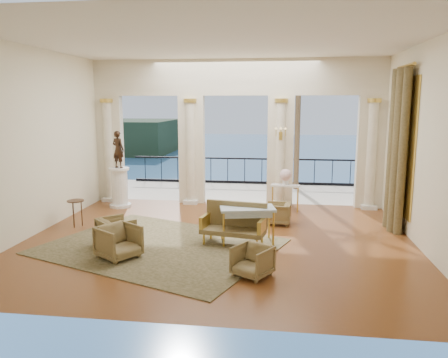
# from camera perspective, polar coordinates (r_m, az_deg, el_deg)

# --- Properties ---
(floor) EXTENTS (9.00, 9.00, 0.00)m
(floor) POSITION_cam_1_polar(r_m,az_deg,el_deg) (10.34, -0.80, -7.98)
(floor) COLOR #452511
(floor) RESTS_ON ground
(room_walls) EXTENTS (9.00, 9.00, 9.00)m
(room_walls) POSITION_cam_1_polar(r_m,az_deg,el_deg) (8.74, -1.91, 7.95)
(room_walls) COLOR white
(room_walls) RESTS_ON ground
(arcade) EXTENTS (9.00, 0.56, 4.50)m
(arcade) POSITION_cam_1_polar(r_m,az_deg,el_deg) (13.65, 1.51, 7.41)
(arcade) COLOR beige
(arcade) RESTS_ON ground
(terrace) EXTENTS (10.00, 3.60, 0.10)m
(terrace) POSITION_cam_1_polar(r_m,az_deg,el_deg) (15.93, 2.22, -1.79)
(terrace) COLOR #BBAE9B
(terrace) RESTS_ON ground
(balustrade) EXTENTS (9.00, 0.06, 1.03)m
(balustrade) POSITION_cam_1_polar(r_m,az_deg,el_deg) (17.42, 2.72, 0.75)
(balustrade) COLOR black
(balustrade) RESTS_ON terrace
(palm_tree) EXTENTS (2.00, 2.00, 4.50)m
(palm_tree) POSITION_cam_1_polar(r_m,az_deg,el_deg) (16.37, 9.75, 12.97)
(palm_tree) COLOR #4C3823
(palm_tree) RESTS_ON terrace
(headland) EXTENTS (22.00, 18.00, 6.00)m
(headland) POSITION_cam_1_polar(r_m,az_deg,el_deg) (85.93, -14.02, 5.49)
(headland) COLOR black
(headland) RESTS_ON sea
(sea) EXTENTS (160.00, 160.00, 0.00)m
(sea) POSITION_cam_1_polar(r_m,az_deg,el_deg) (70.35, 6.29, 2.35)
(sea) COLOR #205F9B
(sea) RESTS_ON ground
(curtain) EXTENTS (0.33, 1.40, 4.09)m
(curtain) POSITION_cam_1_polar(r_m,az_deg,el_deg) (11.65, 21.70, 3.50)
(curtain) COLOR #4A4425
(curtain) RESTS_ON ground
(window_frame) EXTENTS (0.04, 1.60, 3.40)m
(window_frame) POSITION_cam_1_polar(r_m,az_deg,el_deg) (11.69, 22.61, 3.86)
(window_frame) COLOR gold
(window_frame) RESTS_ON room_walls
(wall_sconce) EXTENTS (0.30, 0.11, 0.33)m
(wall_sconce) POSITION_cam_1_polar(r_m,az_deg,el_deg) (13.28, 7.41, 5.72)
(wall_sconce) COLOR gold
(wall_sconce) RESTS_ON arcade
(rug) EXTENTS (5.84, 5.23, 0.02)m
(rug) POSITION_cam_1_polar(r_m,az_deg,el_deg) (9.99, -8.33, -8.68)
(rug) COLOR #33361B
(rug) RESTS_ON ground
(armchair_a) EXTENTS (0.99, 1.01, 0.77)m
(armchair_a) POSITION_cam_1_polar(r_m,az_deg,el_deg) (9.33, -13.60, -7.80)
(armchair_a) COLOR #4B3D1F
(armchair_a) RESTS_ON ground
(armchair_b) EXTENTS (0.83, 0.82, 0.64)m
(armchair_b) POSITION_cam_1_polar(r_m,az_deg,el_deg) (8.21, 3.72, -10.46)
(armchair_b) COLOR #4B3D1F
(armchair_b) RESTS_ON ground
(armchair_c) EXTENTS (0.62, 0.66, 0.63)m
(armchair_c) POSITION_cam_1_polar(r_m,az_deg,el_deg) (11.68, 7.08, -4.35)
(armchair_c) COLOR #4B3D1F
(armchair_c) RESTS_ON ground
(armchair_d) EXTENTS (0.96, 0.96, 0.72)m
(armchair_d) POSITION_cam_1_polar(r_m,az_deg,el_deg) (10.12, -13.90, -6.54)
(armchair_d) COLOR #4B3D1F
(armchair_d) RESTS_ON ground
(settee) EXTENTS (1.52, 0.87, 0.95)m
(settee) POSITION_cam_1_polar(r_m,az_deg,el_deg) (9.97, 1.36, -5.85)
(settee) COLOR #4B3D1F
(settee) RESTS_ON ground
(game_table) EXTENTS (1.34, 0.90, 0.84)m
(game_table) POSITION_cam_1_polar(r_m,az_deg,el_deg) (9.96, 3.05, -4.18)
(game_table) COLOR #8EA6B6
(game_table) RESTS_ON ground
(pedestal) EXTENTS (0.67, 0.67, 1.22)m
(pedestal) POSITION_cam_1_polar(r_m,az_deg,el_deg) (13.82, -13.46, -1.17)
(pedestal) COLOR silver
(pedestal) RESTS_ON ground
(statue) EXTENTS (0.48, 0.40, 1.13)m
(statue) POSITION_cam_1_polar(r_m,az_deg,el_deg) (13.65, -13.66, 3.78)
(statue) COLOR black
(statue) RESTS_ON pedestal
(console_table) EXTENTS (0.88, 0.46, 0.79)m
(console_table) POSITION_cam_1_polar(r_m,az_deg,el_deg) (13.03, 8.01, -1.34)
(console_table) COLOR silver
(console_table) RESTS_ON ground
(urn) EXTENTS (0.36, 0.36, 0.47)m
(urn) POSITION_cam_1_polar(r_m,az_deg,el_deg) (12.96, 8.05, 0.41)
(urn) COLOR silver
(urn) RESTS_ON console_table
(side_table) EXTENTS (0.43, 0.43, 0.69)m
(side_table) POSITION_cam_1_polar(r_m,az_deg,el_deg) (11.95, -18.81, -3.10)
(side_table) COLOR black
(side_table) RESTS_ON ground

